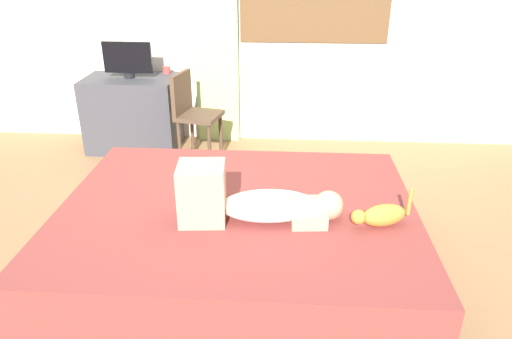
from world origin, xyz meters
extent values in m
plane|color=olive|center=(0.00, 0.00, 0.00)|extent=(16.00, 16.00, 0.00)
cube|color=#38383D|center=(0.07, -0.08, 0.07)|extent=(2.22, 1.77, 0.14)
cube|color=brown|center=(0.07, -0.08, 0.31)|extent=(2.15, 1.72, 0.34)
ellipsoid|color=silver|center=(0.27, -0.23, 0.56)|extent=(0.58, 0.31, 0.17)
sphere|color=tan|center=(0.61, -0.20, 0.56)|extent=(0.17, 0.17, 0.17)
cube|color=tan|center=(-0.11, -0.26, 0.65)|extent=(0.28, 0.26, 0.34)
cube|color=tan|center=(0.49, -0.21, 0.52)|extent=(0.22, 0.30, 0.08)
ellipsoid|color=#C67A2D|center=(0.91, -0.26, 0.54)|extent=(0.28, 0.18, 0.13)
sphere|color=#C67A2D|center=(0.76, -0.30, 0.55)|extent=(0.08, 0.08, 0.08)
cylinder|color=#C67A2D|center=(1.05, -0.21, 0.61)|extent=(0.03, 0.03, 0.16)
cube|color=#38383D|center=(-1.21, 1.94, 0.37)|extent=(0.90, 0.56, 0.74)
cylinder|color=black|center=(-1.21, 1.94, 0.77)|extent=(0.10, 0.10, 0.05)
cube|color=black|center=(-1.21, 1.94, 0.94)|extent=(0.48, 0.04, 0.30)
cylinder|color=#B23D38|center=(-0.88, 2.13, 0.78)|extent=(0.08, 0.08, 0.08)
cylinder|color=#4C3828|center=(-0.29, 1.76, 0.22)|extent=(0.04, 0.04, 0.44)
cylinder|color=#4C3828|center=(-0.36, 1.46, 0.22)|extent=(0.04, 0.04, 0.44)
cylinder|color=#4C3828|center=(-0.59, 1.82, 0.22)|extent=(0.04, 0.04, 0.44)
cylinder|color=#4C3828|center=(-0.65, 1.53, 0.22)|extent=(0.04, 0.04, 0.44)
cube|color=#4C3828|center=(-0.47, 1.64, 0.46)|extent=(0.45, 0.45, 0.04)
cube|color=#4C3828|center=(-0.64, 1.68, 0.67)|extent=(0.12, 0.38, 0.38)
cube|color=#ADCC75|center=(-0.37, 2.22, 1.33)|extent=(0.44, 0.06, 2.67)
camera|label=1|loc=(0.35, -2.58, 1.89)|focal=33.14mm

